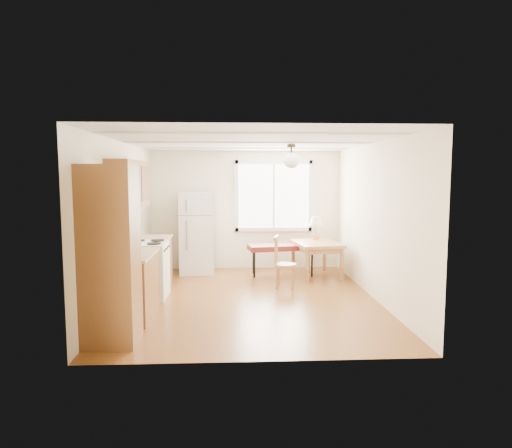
{
  "coord_description": "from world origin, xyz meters",
  "views": [
    {
      "loc": [
        -0.27,
        -7.16,
        1.97
      ],
      "look_at": [
        0.13,
        0.59,
        1.15
      ],
      "focal_mm": 32.0,
      "sensor_mm": 36.0,
      "label": 1
    }
  ],
  "objects": [
    {
      "name": "bench",
      "position": [
        0.71,
        1.73,
        0.55
      ],
      "size": [
        1.41,
        0.72,
        0.62
      ],
      "rotation": [
        0.0,
        0.0,
        0.17
      ],
      "color": "#591715",
      "rests_on": "ground"
    },
    {
      "name": "window_unit",
      "position": [
        0.6,
        2.47,
        1.55
      ],
      "size": [
        1.64,
        0.05,
        1.51
      ],
      "color": "white",
      "rests_on": "room_shell"
    },
    {
      "name": "kitchen_run",
      "position": [
        -1.72,
        -0.63,
        0.84
      ],
      "size": [
        0.65,
        3.4,
        2.2
      ],
      "color": "brown",
      "rests_on": "ground"
    },
    {
      "name": "chair",
      "position": [
        0.57,
        0.72,
        0.52
      ],
      "size": [
        0.43,
        0.42,
        0.9
      ],
      "rotation": [
        0.0,
        0.0,
        -0.23
      ],
      "color": "#98653A",
      "rests_on": "ground"
    },
    {
      "name": "coffee_maker",
      "position": [
        -1.72,
        -1.28,
        1.03
      ],
      "size": [
        0.19,
        0.24,
        0.36
      ],
      "rotation": [
        0.0,
        0.0,
        0.03
      ],
      "color": "black",
      "rests_on": "kitchen_run"
    },
    {
      "name": "refrigerator",
      "position": [
        -1.0,
        2.05,
        0.82
      ],
      "size": [
        0.7,
        0.72,
        1.64
      ],
      "rotation": [
        0.0,
        0.0,
        0.04
      ],
      "color": "white",
      "rests_on": "ground"
    },
    {
      "name": "room_shell",
      "position": [
        0.0,
        0.0,
        1.25
      ],
      "size": [
        4.6,
        5.6,
        2.62
      ],
      "color": "#5A2F12",
      "rests_on": "ground"
    },
    {
      "name": "pendant_light",
      "position": [
        0.7,
        0.4,
        2.24
      ],
      "size": [
        0.26,
        0.26,
        0.4
      ],
      "color": "black",
      "rests_on": "room_shell"
    },
    {
      "name": "kettle",
      "position": [
        -1.79,
        -0.52,
        1.0
      ],
      "size": [
        0.13,
        0.13,
        0.26
      ],
      "color": "red",
      "rests_on": "kitchen_run"
    },
    {
      "name": "table_lamp",
      "position": [
        1.4,
        1.92,
        1.02
      ],
      "size": [
        0.27,
        0.27,
        0.47
      ],
      "rotation": [
        0.0,
        0.0,
        0.32
      ],
      "color": "gold",
      "rests_on": "dining_table"
    },
    {
      "name": "dining_table",
      "position": [
        1.37,
        1.6,
        0.58
      ],
      "size": [
        0.97,
        1.2,
        0.68
      ],
      "rotation": [
        0.0,
        0.0,
        0.14
      ],
      "color": "#98653A",
      "rests_on": "ground"
    }
  ]
}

